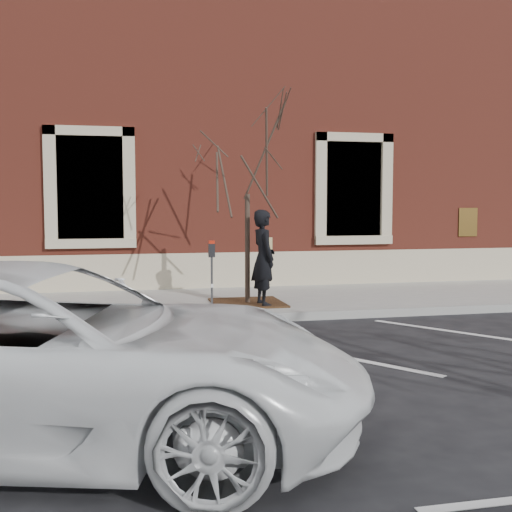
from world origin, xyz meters
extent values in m
plane|color=#28282B|center=(0.00, 0.00, 0.00)|extent=(120.00, 120.00, 0.00)
cube|color=beige|center=(0.00, 1.75, 0.07)|extent=(40.00, 3.50, 0.15)
cube|color=#9E9E99|center=(0.00, -0.05, 0.07)|extent=(40.00, 0.12, 0.15)
cube|color=maroon|center=(0.00, 7.75, 4.00)|extent=(40.00, 8.50, 8.00)
cube|color=#BCAE8F|center=(0.00, 3.53, 0.55)|extent=(40.00, 0.06, 0.80)
cube|color=black|center=(-3.00, 3.65, 2.40)|extent=(1.40, 0.30, 2.20)
cube|color=#BCAE8F|center=(-3.00, 3.48, 1.20)|extent=(1.90, 0.20, 0.20)
cube|color=black|center=(3.00, 3.65, 2.40)|extent=(1.40, 0.30, 2.20)
cube|color=#BCAE8F|center=(3.00, 3.48, 1.20)|extent=(1.90, 0.20, 0.20)
imported|color=black|center=(0.18, 0.75, 1.05)|extent=(0.51, 0.70, 1.79)
cylinder|color=#595B60|center=(-0.81, 0.66, 0.62)|extent=(0.04, 0.04, 0.94)
cube|color=black|center=(-0.81, 0.66, 1.21)|extent=(0.11, 0.08, 0.24)
cube|color=red|center=(-0.81, 0.66, 1.36)|extent=(0.10, 0.08, 0.06)
cube|color=white|center=(-0.81, 0.62, 0.57)|extent=(0.05, 0.00, 0.07)
cube|color=#472C16|center=(-0.06, 1.08, 0.17)|extent=(1.33, 1.33, 0.03)
cylinder|color=#423128|center=(-0.06, 1.08, 1.19)|extent=(0.09, 0.09, 2.09)
imported|color=white|center=(-3.17, -5.18, 0.78)|extent=(6.08, 3.98, 1.55)
camera|label=1|loc=(-2.55, -10.78, 2.05)|focal=45.00mm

